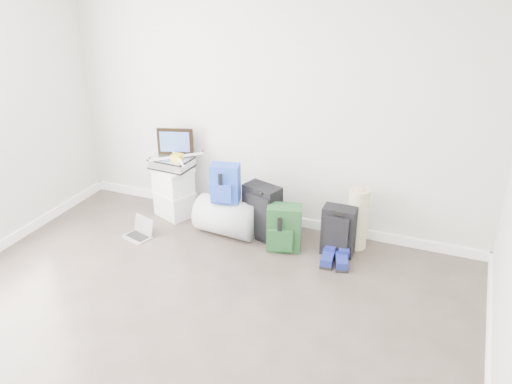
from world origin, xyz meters
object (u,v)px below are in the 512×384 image
at_px(briefcase, 172,163).
at_px(carry_on, 338,231).
at_px(boxes_stack, 174,192).
at_px(large_suitcase, 262,212).
at_px(laptop, 140,232).
at_px(duffel_bag, 227,217).

bearing_deg(briefcase, carry_on, -0.06).
relative_size(boxes_stack, large_suitcase, 1.00).
bearing_deg(carry_on, laptop, -168.02).
height_order(boxes_stack, laptop, boxes_stack).
bearing_deg(laptop, duffel_bag, 43.21).
bearing_deg(briefcase, boxes_stack, 0.00).
height_order(boxes_stack, briefcase, briefcase).
bearing_deg(duffel_bag, large_suitcase, 17.64).
distance_m(large_suitcase, carry_on, 0.81).
height_order(boxes_stack, duffel_bag, boxes_stack).
bearing_deg(laptop, briefcase, 98.15).
height_order(boxes_stack, carry_on, boxes_stack).
relative_size(duffel_bag, large_suitcase, 1.10).
relative_size(boxes_stack, duffel_bag, 0.91).
bearing_deg(boxes_stack, laptop, -76.63).
distance_m(boxes_stack, duffel_bag, 0.75).
xyz_separation_m(briefcase, laptop, (-0.09, -0.56, -0.58)).
distance_m(briefcase, large_suitcase, 1.13).
distance_m(briefcase, laptop, 0.81).
relative_size(duffel_bag, laptop, 1.96).
bearing_deg(large_suitcase, briefcase, -166.79).
xyz_separation_m(boxes_stack, briefcase, (0.00, 0.00, 0.34)).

